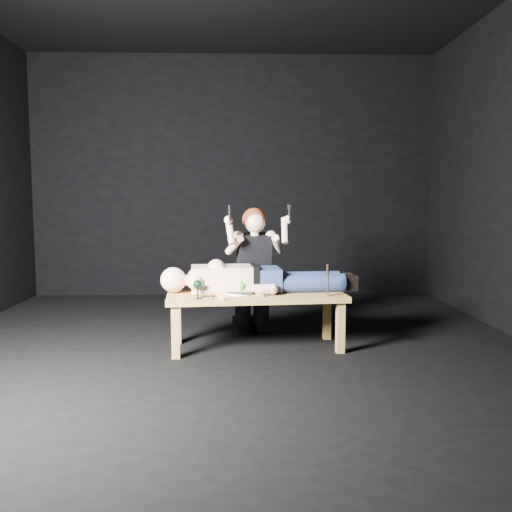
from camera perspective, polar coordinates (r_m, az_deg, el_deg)
name	(u,v)px	position (r m, az deg, el deg)	size (l,w,h in m)	color
ground	(229,347)	(4.49, -2.84, -9.58)	(5.00, 5.00, 0.00)	black
back_wall	(233,177)	(6.84, -2.49, 8.39)	(5.00, 5.00, 0.00)	black
table	(256,321)	(4.40, 0.02, -6.88)	(1.43, 0.54, 0.45)	#AD8644
lying_man	(260,276)	(4.44, 0.43, -2.08)	(1.43, 0.44, 0.26)	beige
kneeling_woman	(252,270)	(4.80, -0.39, -1.45)	(0.62, 0.70, 1.17)	black
serving_tray	(239,295)	(4.22, -1.80, -4.17)	(0.33, 0.24, 0.02)	tan
plate	(239,293)	(4.22, -1.80, -3.93)	(0.22, 0.22, 0.02)	white
apple	(241,287)	(4.22, -1.56, -3.32)	(0.07, 0.07, 0.07)	#31901F
goblet	(198,289)	(4.14, -6.19, -3.52)	(0.07, 0.07, 0.15)	black
fork_flat	(212,298)	(4.17, -4.71, -4.41)	(0.01, 0.15, 0.01)	#B2B2B7
knife_flat	(269,296)	(4.22, 1.38, -4.27)	(0.01, 0.15, 0.01)	#B2B2B7
spoon_flat	(263,295)	(4.27, 0.74, -4.15)	(0.01, 0.15, 0.01)	#B2B2B7
carving_knife	(328,280)	(4.26, 7.61, -2.55)	(0.03, 0.04, 0.25)	#B2B2B7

